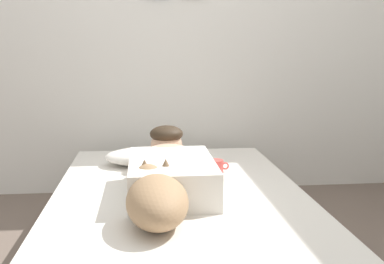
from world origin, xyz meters
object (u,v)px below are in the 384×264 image
person_lying (170,167)px  cell_phone (139,213)px  dog (156,198)px  bed (179,223)px  coffee_cup (216,166)px  pillow (147,156)px

person_lying → cell_phone: (-0.16, -0.42, -0.10)m
person_lying → dog: size_ratio=1.60×
bed → cell_phone: cell_phone is taller
person_lying → coffee_cup: bearing=42.1°
bed → coffee_cup: coffee_cup is taller
pillow → coffee_cup: (0.41, -0.23, -0.02)m
dog → bed: bearing=73.6°
coffee_cup → cell_phone: (-0.45, -0.68, -0.03)m
coffee_cup → dog: bearing=-115.9°
bed → pillow: (-0.16, 0.56, 0.24)m
person_lying → coffee_cup: person_lying is taller
bed → coffee_cup: 0.47m
pillow → bed: bearing=-73.9°
bed → person_lying: (-0.04, 0.07, 0.29)m
person_lying → cell_phone: bearing=-111.3°
pillow → coffee_cup: bearing=-29.4°
bed → person_lying: bearing=120.5°
person_lying → dog: bearing=-99.7°
person_lying → dog: person_lying is taller
pillow → dog: dog is taller
bed → cell_phone: (-0.20, -0.34, 0.19)m
bed → pillow: 0.63m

